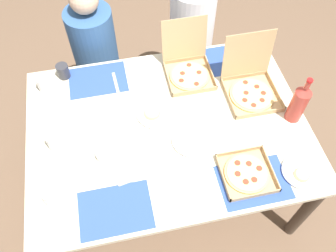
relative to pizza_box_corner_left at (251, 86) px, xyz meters
The scene contains 22 objects.
ground_plane 0.96m from the pizza_box_corner_left, 164.71° to the right, with size 6.00×6.00×0.00m, color brown.
dining_table 0.58m from the pizza_box_corner_left, 164.71° to the right, with size 1.59×1.17×0.73m.
placemat_near_left 1.08m from the pizza_box_corner_left, 147.03° to the right, with size 0.36×0.26×0.00m, color #2D4C9E.
placemat_near_right 0.62m from the pizza_box_corner_left, 107.53° to the right, with size 0.36×0.26×0.00m, color #2D4C9E.
placemat_far_left 0.95m from the pizza_box_corner_left, 162.29° to the left, with size 0.36×0.26×0.00m, color #2D4C9E.
placemat_far_right 0.35m from the pizza_box_corner_left, 122.70° to the left, with size 0.36×0.26×0.00m, color #2D4C9E.
pizza_box_corner_left is the anchor object (origin of this frame).
pizza_box_center 0.57m from the pizza_box_corner_left, 111.09° to the right, with size 0.27×0.27×0.04m.
pizza_box_corner_right 0.40m from the pizza_box_corner_left, 145.67° to the left, with size 0.28×0.33×0.32m.
plate_near_right 0.60m from the pizza_box_corner_left, behind, with size 0.24×0.24×0.03m.
plate_near_left 0.59m from the pizza_box_corner_left, 82.60° to the right, with size 0.20×0.20×0.03m.
plate_far_right 0.51m from the pizza_box_corner_left, 147.78° to the right, with size 0.23×0.23×0.02m.
soda_bottle 0.31m from the pizza_box_corner_left, 53.18° to the right, with size 0.09×0.09×0.32m.
cup_spare 1.26m from the pizza_box_corner_left, 167.17° to the left, with size 0.07×0.07×0.10m, color silver.
cup_red 1.16m from the pizza_box_corner_left, 161.78° to the left, with size 0.08×0.08×0.09m, color #333338.
cup_clear_right 1.29m from the pizza_box_corner_left, 158.60° to the right, with size 0.07×0.07×0.10m, color silver.
cup_clear_left 1.18m from the pizza_box_corner_left, behind, with size 0.08×0.08×0.10m, color silver.
condiment_bowl 0.96m from the pizza_box_corner_left, 163.24° to the right, with size 0.09×0.09×0.05m, color white.
fork_by_far_left 0.89m from the pizza_box_corner_left, 150.43° to the right, with size 0.19×0.02×0.01m, color #B7B7BC.
knife_by_far_right 0.83m from the pizza_box_corner_left, 164.43° to the left, with size 0.21×0.02×0.01m, color #B7B7BC.
diner_left_seat 1.17m from the pizza_box_corner_left, 142.26° to the left, with size 0.32×0.32×1.13m.
diner_right_seat 0.76m from the pizza_box_corner_left, 104.83° to the left, with size 0.32×0.32×1.20m.
Camera 1 is at (-0.24, -1.12, 2.39)m, focal length 37.65 mm.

